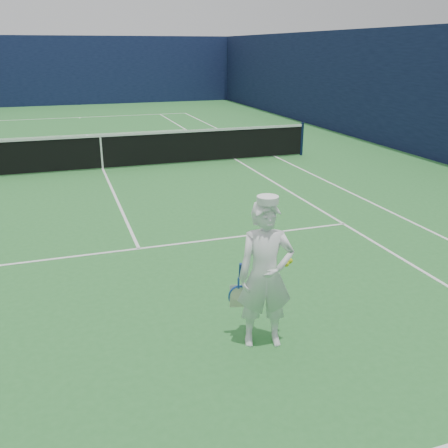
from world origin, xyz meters
name	(u,v)px	position (x,y,z in m)	size (l,w,h in m)	color
ground	(103,169)	(0.00, 0.00, 0.00)	(80.00, 80.00, 0.00)	#2C7432
court_markings	(103,169)	(0.00, 0.00, 0.00)	(11.03, 23.83, 0.01)	white
windscreen_fence	(97,99)	(0.00, 0.00, 2.00)	(20.12, 36.12, 4.00)	#10183D
tennis_net	(101,150)	(0.00, 0.00, 0.55)	(12.88, 0.09, 1.07)	#141E4C
tennis_player	(265,275)	(0.94, -9.81, 0.89)	(0.74, 0.62, 1.83)	white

